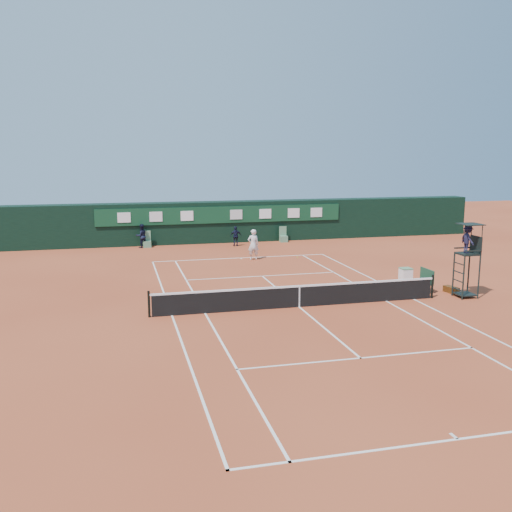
{
  "coord_description": "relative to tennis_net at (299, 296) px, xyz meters",
  "views": [
    {
      "loc": [
        -7.55,
        -22.73,
        6.64
      ],
      "look_at": [
        -0.44,
        6.0,
        1.2
      ],
      "focal_mm": 40.0,
      "sensor_mm": 36.0,
      "label": 1
    }
  ],
  "objects": [
    {
      "name": "ground",
      "position": [
        0.0,
        0.0,
        -0.51
      ],
      "size": [
        90.0,
        90.0,
        0.0
      ],
      "primitive_type": "plane",
      "color": "#B44B2A",
      "rests_on": "ground"
    },
    {
      "name": "court_lines",
      "position": [
        0.0,
        0.0,
        -0.5
      ],
      "size": [
        11.05,
        23.85,
        0.01
      ],
      "color": "white",
      "rests_on": "ground"
    },
    {
      "name": "tennis_net",
      "position": [
        0.0,
        0.0,
        0.0
      ],
      "size": [
        12.9,
        0.1,
        1.1
      ],
      "color": "black",
      "rests_on": "ground"
    },
    {
      "name": "back_wall",
      "position": [
        0.0,
        18.74,
        1.0
      ],
      "size": [
        40.0,
        1.65,
        3.0
      ],
      "color": "black",
      "rests_on": "ground"
    },
    {
      "name": "linesman_chair_left",
      "position": [
        -5.5,
        17.48,
        -0.19
      ],
      "size": [
        0.55,
        0.5,
        1.15
      ],
      "color": "#588663",
      "rests_on": "ground"
    },
    {
      "name": "linesman_chair_right",
      "position": [
        4.5,
        17.48,
        -0.19
      ],
      "size": [
        0.55,
        0.5,
        1.15
      ],
      "color": "#598866",
      "rests_on": "ground"
    },
    {
      "name": "umpire_chair",
      "position": [
        7.97,
        -0.21,
        1.95
      ],
      "size": [
        0.96,
        0.95,
        3.42
      ],
      "color": "black",
      "rests_on": "ground"
    },
    {
      "name": "player_bench",
      "position": [
        6.71,
        1.24,
        0.09
      ],
      "size": [
        0.56,
        1.2,
        1.1
      ],
      "color": "#173A28",
      "rests_on": "ground"
    },
    {
      "name": "tennis_bag",
      "position": [
        7.84,
        0.68,
        -0.36
      ],
      "size": [
        0.47,
        0.83,
        0.3
      ],
      "primitive_type": "cube",
      "rotation": [
        0.0,
        0.0,
        0.16
      ],
      "color": "black",
      "rests_on": "ground"
    },
    {
      "name": "cooler",
      "position": [
        7.07,
        3.69,
        -0.18
      ],
      "size": [
        0.57,
        0.57,
        0.65
      ],
      "color": "white",
      "rests_on": "ground"
    },
    {
      "name": "tennis_ball",
      "position": [
        3.53,
        11.12,
        -0.47
      ],
      "size": [
        0.07,
        0.07,
        0.07
      ],
      "primitive_type": "sphere",
      "color": "#B3CE30",
      "rests_on": "ground"
    },
    {
      "name": "player",
      "position": [
        0.65,
        11.16,
        0.45
      ],
      "size": [
        0.7,
        0.46,
        1.91
      ],
      "primitive_type": "imported",
      "rotation": [
        0.0,
        0.0,
        3.14
      ],
      "color": "white",
      "rests_on": "ground"
    },
    {
      "name": "ball_kid_left",
      "position": [
        -5.88,
        17.39,
        0.32
      ],
      "size": [
        0.98,
        0.88,
        1.66
      ],
      "primitive_type": "imported",
      "rotation": [
        0.0,
        0.0,
        3.52
      ],
      "color": "black",
      "rests_on": "ground"
    },
    {
      "name": "ball_kid_right",
      "position": [
        0.68,
        16.51,
        0.2
      ],
      "size": [
        0.83,
        0.35,
        1.41
      ],
      "primitive_type": "imported",
      "rotation": [
        0.0,
        0.0,
        3.14
      ],
      "color": "black",
      "rests_on": "ground"
    }
  ]
}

